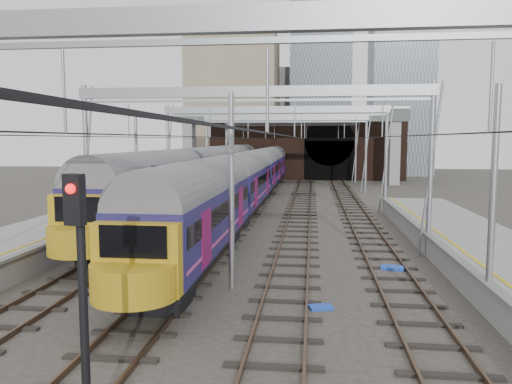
# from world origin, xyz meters

# --- Properties ---
(ground) EXTENTS (160.00, 160.00, 0.00)m
(ground) POSITION_xyz_m (0.00, 0.00, 0.00)
(ground) COLOR #38332D
(ground) RESTS_ON ground
(tracks) EXTENTS (14.40, 80.00, 0.22)m
(tracks) POSITION_xyz_m (0.00, 15.00, 0.02)
(tracks) COLOR #4C3828
(tracks) RESTS_ON ground
(overhead_line) EXTENTS (16.80, 80.00, 8.00)m
(overhead_line) POSITION_xyz_m (0.00, 21.49, 6.57)
(overhead_line) COLOR gray
(overhead_line) RESTS_ON ground
(retaining_wall) EXTENTS (28.00, 2.75, 9.00)m
(retaining_wall) POSITION_xyz_m (1.40, 51.93, 4.33)
(retaining_wall) COLOR #311E16
(retaining_wall) RESTS_ON ground
(overbridge) EXTENTS (28.00, 3.00, 9.25)m
(overbridge) POSITION_xyz_m (0.00, 46.00, 7.27)
(overbridge) COLOR gray
(overbridge) RESTS_ON ground
(city_skyline) EXTENTS (37.50, 27.50, 60.00)m
(city_skyline) POSITION_xyz_m (2.73, 70.48, 17.09)
(city_skyline) COLOR tan
(city_skyline) RESTS_ON ground
(train_main) EXTENTS (2.59, 59.99, 4.53)m
(train_main) POSITION_xyz_m (-2.00, 27.53, 2.36)
(train_main) COLOR black
(train_main) RESTS_ON ground
(train_second) EXTENTS (2.78, 48.18, 4.79)m
(train_second) POSITION_xyz_m (-6.00, 26.76, 2.47)
(train_second) COLOR black
(train_second) RESTS_ON ground
(signal_near_left) EXTENTS (0.36, 0.45, 4.46)m
(signal_near_left) POSITION_xyz_m (-2.67, 1.85, 2.84)
(signal_near_left) COLOR black
(signal_near_left) RESTS_ON ground
(signal_near_centre) EXTENTS (0.37, 0.47, 4.81)m
(signal_near_centre) POSITION_xyz_m (-1.13, -7.37, 3.04)
(signal_near_centre) COLOR black
(signal_near_centre) RESTS_ON ground
(equip_cover_a) EXTENTS (0.85, 0.70, 0.09)m
(equip_cover_a) POSITION_xyz_m (3.16, 0.17, 0.04)
(equip_cover_a) COLOR blue
(equip_cover_a) RESTS_ON ground
(equip_cover_b) EXTENTS (0.86, 0.67, 0.09)m
(equip_cover_b) POSITION_xyz_m (-2.43, 3.79, 0.05)
(equip_cover_b) COLOR blue
(equip_cover_b) RESTS_ON ground
(equip_cover_c) EXTENTS (1.06, 0.86, 0.11)m
(equip_cover_c) POSITION_xyz_m (6.23, 5.44, 0.05)
(equip_cover_c) COLOR blue
(equip_cover_c) RESTS_ON ground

